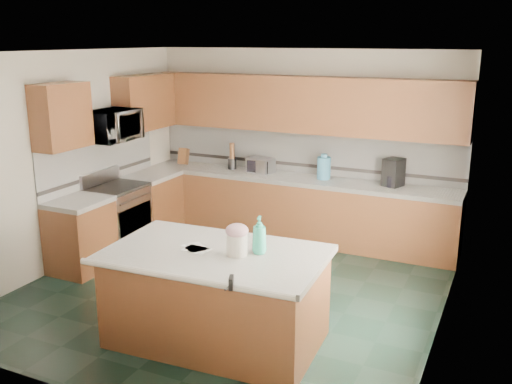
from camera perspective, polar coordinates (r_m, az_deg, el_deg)
The scene contains 52 objects.
floor at distance 6.73m, azimuth -2.45°, elevation -9.81°, with size 4.60×4.60×0.00m, color black.
ceiling at distance 6.11m, azimuth -2.75°, elevation 13.82°, with size 4.60×4.60×0.00m, color white.
wall_back at distance 8.36m, azimuth 4.81°, elevation 4.84°, with size 4.60×0.04×2.70m, color beige.
wall_front at distance 4.45m, azimuth -16.60°, elevation -5.09°, with size 4.60×0.04×2.70m, color beige.
wall_left at distance 7.62m, azimuth -18.28°, elevation 3.11°, with size 0.04×4.60×2.70m, color beige.
wall_right at distance 5.63m, azimuth 18.84°, elevation -1.03°, with size 0.04×4.60×2.70m, color beige.
back_base_cab at distance 8.29m, azimuth 3.89°, elevation -1.78°, with size 4.60×0.60×0.86m, color #351B0C.
back_countertop at distance 8.17m, azimuth 3.95°, elevation 1.31°, with size 4.60×0.64×0.06m, color white.
back_upper_cab at distance 8.11m, azimuth 4.44°, elevation 8.74°, with size 4.60×0.33×0.78m, color #351B0C.
back_backsplash at distance 8.36m, azimuth 4.71°, elevation 4.03°, with size 4.60×0.02×0.63m, color silver.
back_accent_band at distance 8.39m, azimuth 4.67°, elevation 2.72°, with size 4.60×0.01×0.05m, color black.
left_base_cab_rear at distance 8.61m, azimuth -10.38°, elevation -1.36°, with size 0.60×0.82×0.86m, color #351B0C.
left_counter_rear at distance 8.49m, azimuth -10.52°, elevation 1.62°, with size 0.64×0.82×0.06m, color white.
left_base_cab_front at distance 7.48m, azimuth -17.14°, elevation -4.35°, with size 0.60×0.72×0.86m, color #351B0C.
left_counter_front at distance 7.34m, azimuth -17.42°, elevation -0.96°, with size 0.64×0.72×0.06m, color white.
left_backsplash at distance 8.02m, azimuth -15.38°, elevation 3.06°, with size 0.02×2.30×0.63m, color silver.
left_accent_band at distance 8.06m, azimuth -15.25°, elevation 1.71°, with size 0.01×2.30×0.05m, color black.
left_upper_cab_rear at distance 8.50m, azimuth -11.09°, elevation 8.80°, with size 0.33×1.09×0.78m, color #351B0C.
left_upper_cab_front at distance 7.23m, azimuth -18.88°, elevation 7.19°, with size 0.33×0.72×0.78m, color #351B0C.
range_body at distance 8.00m, azimuth -13.63°, elevation -2.74°, with size 0.60×0.76×0.88m, color #B7B7BC.
range_oven_door at distance 7.84m, azimuth -11.95°, elevation -3.31°, with size 0.02×0.68×0.55m, color black.
range_cooktop at distance 7.88m, azimuth -13.84°, elevation 0.45°, with size 0.62×0.78×0.04m, color black.
range_handle at distance 7.72m, azimuth -11.93°, elevation -0.67°, with size 0.02×0.02×0.66m, color #B7B7BC.
range_backguard at distance 8.01m, azimuth -15.35°, elevation 1.48°, with size 0.06×0.76×0.18m, color #B7B7BC.
microwave at distance 7.71m, azimuth -14.23°, elevation 6.44°, with size 0.73×0.50×0.41m, color #B7B7BC.
island_base at distance 5.54m, azimuth -3.96°, elevation -10.66°, with size 1.93×1.11×0.86m, color #351B0C.
island_top at distance 5.36m, azimuth -4.05°, elevation -6.23°, with size 2.03×1.21×0.06m, color white.
island_bullnose at distance 4.88m, azimuth -7.51°, elevation -8.54°, with size 0.06×0.06×2.03m, color white.
treat_jar at distance 5.22m, azimuth -1.91°, elevation -5.27°, with size 0.19×0.19×0.20m, color white.
treat_jar_lid at distance 5.18m, azimuth -1.92°, elevation -3.89°, with size 0.21×0.21×0.13m, color #DBA1B0.
treat_jar_knob at distance 5.16m, azimuth -1.92°, elevation -3.41°, with size 0.02×0.02×0.07m, color tan.
treat_jar_knob_end_l at distance 5.18m, azimuth -2.27°, elevation -3.36°, with size 0.04×0.04×0.04m, color tan.
treat_jar_knob_end_r at distance 5.15m, azimuth -1.58°, elevation -3.46°, with size 0.04×0.04×0.04m, color tan.
soap_bottle_island at distance 5.23m, azimuth 0.34°, elevation -4.31°, with size 0.14×0.14×0.35m, color #32B99B.
paper_sheet_a at distance 5.41m, azimuth -5.97°, elevation -5.72°, with size 0.24×0.18×0.00m, color white.
paper_sheet_b at distance 5.46m, azimuth -6.12°, elevation -5.52°, with size 0.25×0.19×0.00m, color white.
clamp_body at distance 4.67m, azimuth -2.50°, elevation -9.04°, with size 0.03×0.11×0.10m, color black.
clamp_handle at distance 4.62m, azimuth -2.88°, elevation -9.57°, with size 0.02×0.02×0.08m, color black.
knife_block at distance 9.01m, azimuth -7.26°, elevation 3.56°, with size 0.14×0.11×0.25m, color #472814.
utensil_crock at distance 8.64m, azimuth -2.41°, elevation 2.85°, with size 0.13×0.13×0.16m, color black.
utensil_bundle at distance 8.60m, azimuth -2.42°, elevation 4.15°, with size 0.08×0.08×0.24m, color #472814.
toaster_oven at distance 8.40m, azimuth 0.47°, elevation 2.69°, with size 0.37×0.25×0.22m, color #B7B7BC.
toaster_oven_door at distance 8.29m, azimuth 0.12°, elevation 2.53°, with size 0.33×0.01×0.18m, color black.
paper_towel at distance 8.08m, azimuth 7.11°, elevation 2.16°, with size 0.11×0.11×0.24m, color white.
paper_towel_base at distance 8.11m, azimuth 7.09°, elevation 1.40°, with size 0.16×0.16×0.01m, color #B7B7BC.
water_jug at distance 8.05m, azimuth 6.80°, elevation 2.39°, with size 0.19×0.19×0.31m, color #4694BF.
water_jug_neck at distance 8.01m, azimuth 6.84°, elevation 3.63°, with size 0.09×0.09×0.04m, color #4694BF.
coffee_maker at distance 7.82m, azimuth 13.59°, elevation 1.93°, with size 0.22×0.24×0.38m, color black.
coffee_carafe at distance 7.80m, azimuth 13.45°, elevation 1.06°, with size 0.15×0.15×0.15m, color black.
soap_bottle_back at distance 7.82m, azimuth 13.16°, elevation 1.43°, with size 0.11×0.11×0.24m, color white.
soap_back_cap at distance 7.79m, azimuth 13.22°, elevation 2.39°, with size 0.02×0.02×0.03m, color red.
window_light_proxy at distance 5.40m, azimuth 18.41°, elevation -0.01°, with size 0.02×1.40×1.10m, color white.
Camera 1 is at (2.84, -5.40, 2.84)m, focal length 40.00 mm.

